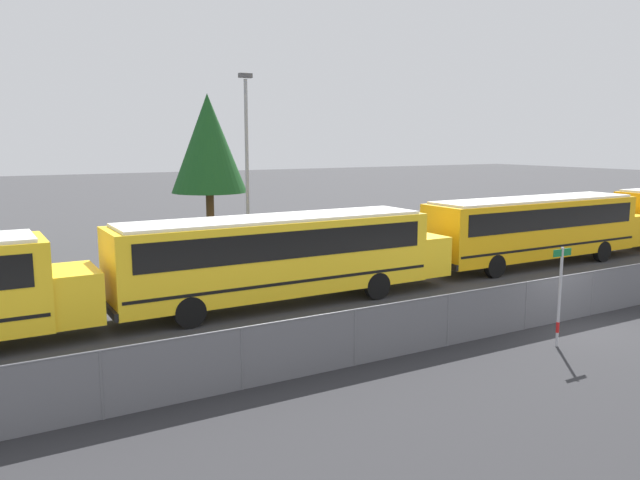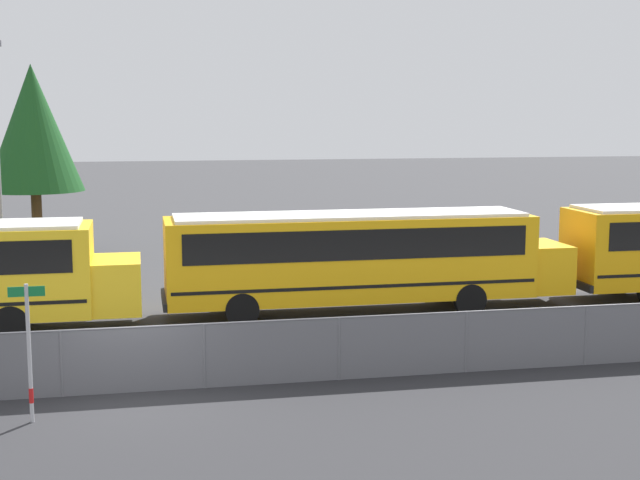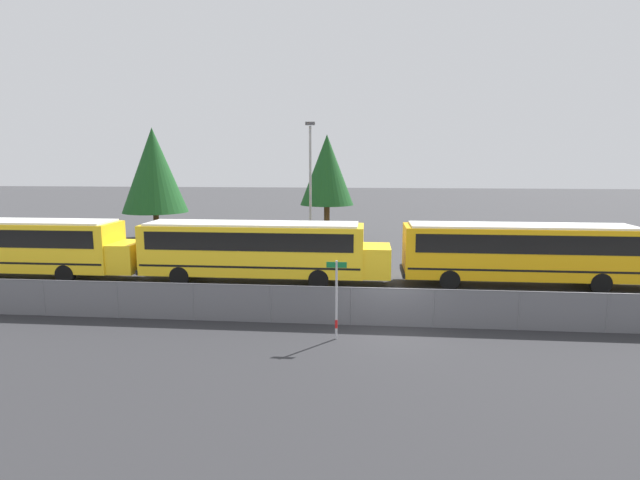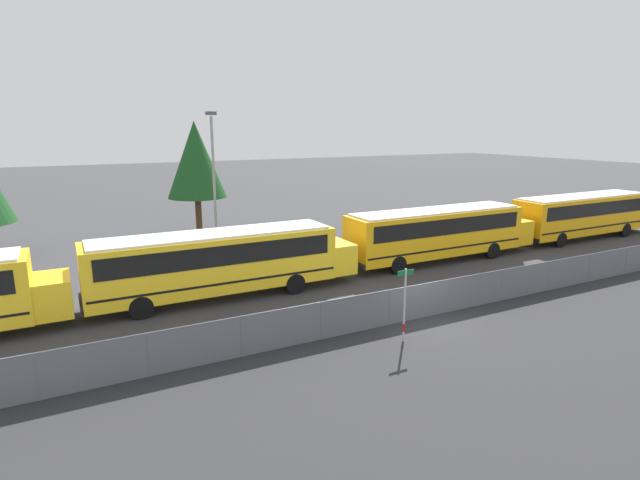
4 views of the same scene
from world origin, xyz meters
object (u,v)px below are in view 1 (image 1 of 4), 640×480
(school_bus_2, at_px, (538,225))
(tree_1, at_px, (208,144))
(school_bus_1, at_px, (283,252))
(street_sign, at_px, (560,294))
(light_pole, at_px, (247,162))

(school_bus_2, height_order, tree_1, tree_1)
(school_bus_1, xyz_separation_m, street_sign, (4.49, -7.91, -0.35))
(street_sign, distance_m, light_pole, 15.73)
(light_pole, height_order, tree_1, light_pole)
(street_sign, relative_size, tree_1, 0.34)
(school_bus_1, bearing_deg, light_pole, 75.65)
(school_bus_2, height_order, street_sign, school_bus_2)
(street_sign, xyz_separation_m, light_pole, (-2.63, 15.18, 3.20))
(school_bus_1, relative_size, light_pole, 1.47)
(school_bus_2, xyz_separation_m, street_sign, (-8.78, -8.36, -0.35))
(school_bus_1, relative_size, tree_1, 1.55)
(school_bus_1, xyz_separation_m, light_pole, (1.86, 7.26, 2.85))
(street_sign, bearing_deg, light_pole, 99.82)
(school_bus_2, bearing_deg, school_bus_1, -178.05)
(tree_1, bearing_deg, street_sign, -84.48)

